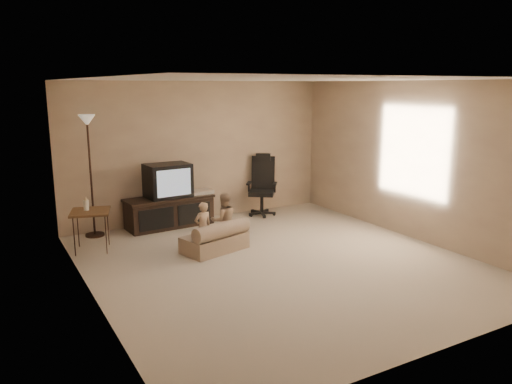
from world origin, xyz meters
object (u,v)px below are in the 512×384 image
at_px(toddler_left, 203,227).
at_px(toddler_right, 224,220).
at_px(floor_lamp, 89,149).
at_px(child_sofa, 217,239).
at_px(office_chair, 262,193).
at_px(tv_stand, 169,201).
at_px(side_table, 90,212).

bearing_deg(toddler_left, toddler_right, -176.43).
relative_size(floor_lamp, child_sofa, 1.87).
distance_m(office_chair, toddler_right, 2.05).
bearing_deg(child_sofa, tv_stand, 79.94).
height_order(child_sofa, toddler_right, toddler_right).
relative_size(floor_lamp, toddler_left, 2.60).
xyz_separation_m(office_chair, floor_lamp, (-3.10, 0.14, 1.03)).
bearing_deg(toddler_left, floor_lamp, -60.47).
relative_size(side_table, toddler_left, 1.09).
height_order(tv_stand, toddler_right, tv_stand).
height_order(floor_lamp, toddler_left, floor_lamp).
height_order(floor_lamp, toddler_right, floor_lamp).
xyz_separation_m(tv_stand, toddler_right, (0.33, -1.49, -0.04)).
height_order(toddler_left, toddler_right, toddler_right).
distance_m(office_chair, toddler_left, 2.39).
xyz_separation_m(floor_lamp, child_sofa, (1.41, -1.69, -1.25)).
bearing_deg(child_sofa, floor_lamp, 115.08).
xyz_separation_m(tv_stand, toddler_left, (-0.05, -1.57, -0.08)).
relative_size(tv_stand, floor_lamp, 0.80).
relative_size(toddler_left, toddler_right, 0.91).
bearing_deg(child_sofa, side_table, 134.20).
xyz_separation_m(tv_stand, office_chair, (1.82, -0.08, -0.04)).
height_order(tv_stand, side_table, tv_stand).
xyz_separation_m(floor_lamp, toddler_left, (1.23, -1.62, -1.06)).
bearing_deg(toddler_right, side_table, -17.03).
height_order(side_table, floor_lamp, floor_lamp).
distance_m(side_table, child_sofa, 1.91).
relative_size(floor_lamp, toddler_right, 2.35).
height_order(office_chair, floor_lamp, floor_lamp).
bearing_deg(floor_lamp, office_chair, -2.60).
xyz_separation_m(office_chair, side_table, (-3.29, -0.59, 0.18)).
distance_m(tv_stand, side_table, 1.62).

